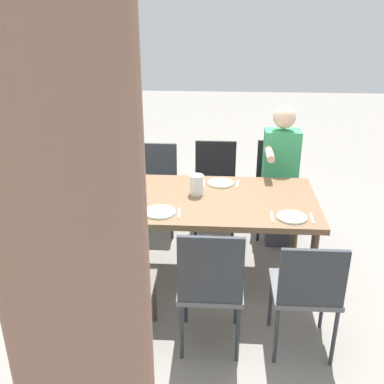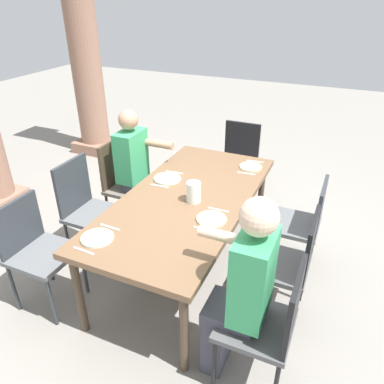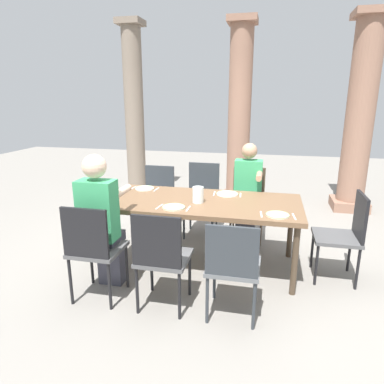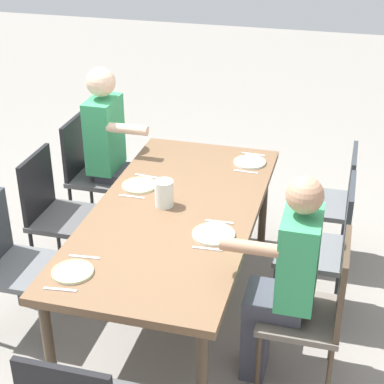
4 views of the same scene
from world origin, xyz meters
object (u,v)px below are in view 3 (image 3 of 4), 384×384
(chair_mid_north, at_px, (202,195))
(stone_column_near, at_px, (134,114))
(chair_mid_south, at_px, (161,254))
(plate_1, at_px, (174,207))
(chair_east_north, at_px, (248,199))
(stone_column_far, at_px, (360,118))
(water_pitcher, at_px, (198,196))
(chair_west_south, at_px, (93,246))
(diner_man_white, at_px, (102,220))
(chair_head_east, at_px, (346,231))
(plate_2, at_px, (227,194))
(diner_woman_green, at_px, (248,191))
(plate_3, at_px, (278,215))
(chair_west_north, at_px, (157,193))
(plate_0, at_px, (145,188))
(stone_column_centre, at_px, (239,117))
(dining_table, at_px, (203,206))
(chair_east_south, at_px, (233,264))

(chair_mid_north, bearing_deg, stone_column_near, 134.57)
(chair_mid_south, xyz_separation_m, plate_1, (-0.05, 0.60, 0.23))
(chair_east_north, height_order, plate_1, chair_east_north)
(chair_mid_south, xyz_separation_m, stone_column_far, (2.22, 3.43, 0.98))
(stone_column_far, bearing_deg, water_pitcher, -128.56)
(chair_west_south, height_order, plate_1, chair_west_south)
(diner_man_white, bearing_deg, stone_column_near, 106.18)
(chair_head_east, distance_m, plate_2, 1.29)
(chair_mid_north, xyz_separation_m, diner_man_white, (-0.63, -1.65, 0.17))
(diner_woman_green, distance_m, plate_3, 1.12)
(diner_woman_green, bearing_deg, water_pitcher, -119.95)
(chair_mid_north, xyz_separation_m, chair_east_north, (0.61, -0.00, -0.03))
(chair_east_north, bearing_deg, chair_mid_south, -108.45)
(chair_west_north, xyz_separation_m, plate_2, (1.05, -0.62, 0.23))
(plate_3, bearing_deg, chair_west_south, -159.75)
(chair_west_north, bearing_deg, diner_man_white, -89.90)
(water_pitcher, bearing_deg, chair_mid_north, 98.38)
(stone_column_near, height_order, plate_1, stone_column_near)
(chair_head_east, height_order, plate_0, chair_head_east)
(chair_east_north, height_order, stone_column_centre, stone_column_centre)
(diner_woman_green, bearing_deg, chair_head_east, -35.44)
(dining_table, bearing_deg, plate_3, -22.94)
(stone_column_far, bearing_deg, chair_mid_north, -144.24)
(stone_column_near, bearing_deg, stone_column_far, 0.00)
(chair_east_north, xyz_separation_m, diner_woman_green, (0.00, -0.19, 0.16))
(dining_table, distance_m, stone_column_near, 3.18)
(chair_west_south, distance_m, chair_mid_south, 0.63)
(plate_0, bearing_deg, diner_woman_green, 18.68)
(diner_man_white, distance_m, stone_column_centre, 3.47)
(dining_table, relative_size, chair_mid_north, 2.15)
(chair_mid_south, height_order, chair_head_east, same)
(water_pitcher, bearing_deg, plate_2, 54.97)
(chair_east_north, distance_m, chair_east_south, 1.83)
(plate_1, bearing_deg, stone_column_far, 51.26)
(chair_east_south, distance_m, diner_woman_green, 1.66)
(chair_mid_north, distance_m, chair_head_east, 1.89)
(chair_east_north, distance_m, plate_3, 1.32)
(stone_column_centre, xyz_separation_m, water_pitcher, (-0.17, -2.60, -0.68))
(stone_column_near, relative_size, plate_3, 14.08)
(plate_2, bearing_deg, chair_west_south, -130.76)
(dining_table, bearing_deg, chair_east_south, -65.02)
(chair_east_north, distance_m, stone_column_near, 2.89)
(chair_mid_north, bearing_deg, plate_0, -135.00)
(chair_west_north, relative_size, stone_column_near, 0.29)
(dining_table, xyz_separation_m, diner_woman_green, (0.43, 0.73, -0.01))
(stone_column_near, bearing_deg, diner_woman_green, -39.17)
(chair_mid_south, relative_size, stone_column_centre, 0.30)
(chair_mid_south, bearing_deg, plate_1, 95.13)
(stone_column_far, xyz_separation_m, plate_2, (-1.81, -2.22, -0.75))
(plate_0, bearing_deg, dining_table, -22.44)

